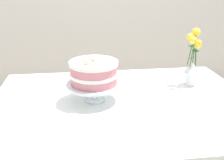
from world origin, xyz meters
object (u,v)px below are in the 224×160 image
cake_stand (94,86)px  flower_vase (193,61)px  layer_cake (94,72)px  dining_table (124,119)px

cake_stand → flower_vase: bearing=14.3°
layer_cake → flower_vase: 0.62m
cake_stand → flower_vase: size_ratio=0.85×
dining_table → cake_stand: 0.24m
cake_stand → dining_table: bearing=-19.0°
flower_vase → layer_cake: bearing=-165.7°
dining_table → layer_cake: bearing=161.1°
cake_stand → layer_cake: bearing=-161.3°
cake_stand → layer_cake: layer_cake is taller
dining_table → layer_cake: layer_cake is taller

